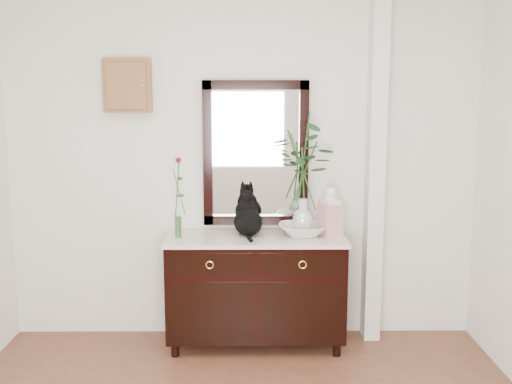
{
  "coord_description": "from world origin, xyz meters",
  "views": [
    {
      "loc": [
        0.07,
        -2.57,
        1.91
      ],
      "look_at": [
        0.1,
        1.63,
        1.2
      ],
      "focal_mm": 42.0,
      "sensor_mm": 36.0,
      "label": 1
    }
  ],
  "objects_px": {
    "lotus_bowl": "(303,230)",
    "ginger_jar": "(330,211)",
    "sideboard": "(256,285)",
    "cat": "(248,213)"
  },
  "relations": [
    {
      "from": "lotus_bowl",
      "to": "ginger_jar",
      "type": "distance_m",
      "value": 0.25
    },
    {
      "from": "sideboard",
      "to": "ginger_jar",
      "type": "xyz_separation_m",
      "value": [
        0.55,
        0.01,
        0.57
      ]
    },
    {
      "from": "cat",
      "to": "ginger_jar",
      "type": "distance_m",
      "value": 0.61
    },
    {
      "from": "sideboard",
      "to": "cat",
      "type": "bearing_deg",
      "value": 144.72
    },
    {
      "from": "lotus_bowl",
      "to": "cat",
      "type": "bearing_deg",
      "value": 178.24
    },
    {
      "from": "ginger_jar",
      "to": "cat",
      "type": "bearing_deg",
      "value": 177.39
    },
    {
      "from": "sideboard",
      "to": "ginger_jar",
      "type": "height_order",
      "value": "ginger_jar"
    },
    {
      "from": "cat",
      "to": "lotus_bowl",
      "type": "relative_size",
      "value": 0.98
    },
    {
      "from": "cat",
      "to": "ginger_jar",
      "type": "bearing_deg",
      "value": -13.47
    },
    {
      "from": "ginger_jar",
      "to": "lotus_bowl",
      "type": "bearing_deg",
      "value": 175.7
    }
  ]
}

